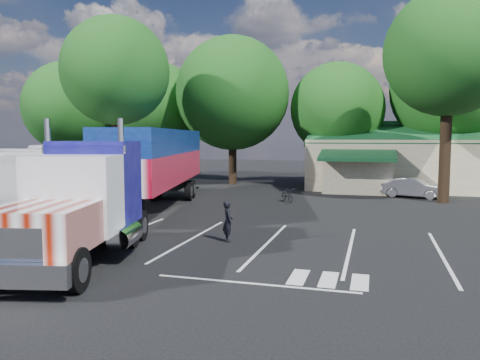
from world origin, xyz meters
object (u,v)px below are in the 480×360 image
(bicycle, at_px, (287,195))
(tour_bus, at_px, (80,174))
(silver_sedan, at_px, (414,188))
(woman, at_px, (228,221))
(semi_truck, at_px, (143,166))

(bicycle, distance_m, tour_bus, 13.33)
(tour_bus, height_order, silver_sedan, tour_bus)
(woman, bearing_deg, semi_truck, 25.96)
(semi_truck, distance_m, tour_bus, 7.63)
(woman, relative_size, bicycle, 0.95)
(tour_bus, distance_m, silver_sedan, 22.43)
(semi_truck, bearing_deg, woman, -47.36)
(woman, height_order, tour_bus, tour_bus)
(bicycle, xyz_separation_m, tour_bus, (-12.54, -4.29, 1.41))
(woman, distance_m, tour_bus, 14.67)
(bicycle, relative_size, silver_sedan, 0.42)
(semi_truck, relative_size, woman, 13.92)
(semi_truck, xyz_separation_m, silver_sedan, (14.09, 12.65, -2.04))
(semi_truck, height_order, woman, semi_truck)
(silver_sedan, bearing_deg, semi_truck, 147.88)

